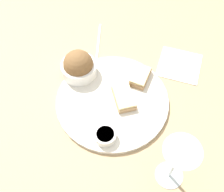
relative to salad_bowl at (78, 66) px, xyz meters
name	(u,v)px	position (x,y,z in m)	size (l,w,h in m)	color
ground_plane	(112,102)	(0.10, 0.11, -0.05)	(4.00, 4.00, 0.00)	tan
dinner_plate	(112,101)	(0.10, 0.11, -0.04)	(0.35, 0.35, 0.01)	silver
salad_bowl	(78,66)	(0.00, 0.00, 0.00)	(0.11, 0.11, 0.10)	white
sauce_ramekin	(105,136)	(0.23, 0.09, -0.02)	(0.06, 0.06, 0.03)	white
cheese_toast_near	(123,98)	(0.11, 0.14, -0.02)	(0.11, 0.08, 0.03)	tan
cheese_toast_far	(140,76)	(0.02, 0.20, -0.02)	(0.10, 0.08, 0.03)	tan
wine_glass	(178,159)	(0.34, 0.26, 0.08)	(0.09, 0.09, 0.18)	silver
napkin	(179,65)	(-0.05, 0.34, -0.05)	(0.17, 0.18, 0.01)	white
fork	(98,40)	(-0.16, 0.06, -0.05)	(0.17, 0.02, 0.01)	silver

